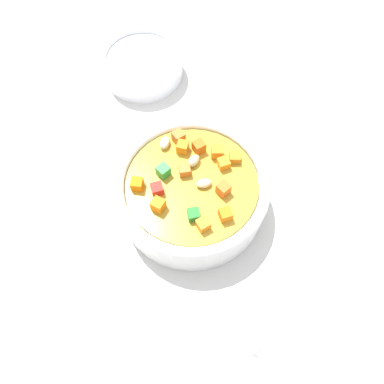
% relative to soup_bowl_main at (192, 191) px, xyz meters
% --- Properties ---
extents(ground_plane, '(1.40, 1.40, 0.02)m').
position_rel_soup_bowl_main_xyz_m(ground_plane, '(0.00, 0.00, -0.04)').
color(ground_plane, silver).
extents(soup_bowl_main, '(0.19, 0.19, 0.07)m').
position_rel_soup_bowl_main_xyz_m(soup_bowl_main, '(0.00, 0.00, 0.00)').
color(soup_bowl_main, white).
rests_on(soup_bowl_main, ground_plane).
extents(spoon, '(0.21, 0.13, 0.01)m').
position_rel_soup_bowl_main_xyz_m(spoon, '(-0.08, 0.12, -0.03)').
color(spoon, silver).
rests_on(spoon, ground_plane).
extents(side_bowl_small, '(0.13, 0.13, 0.04)m').
position_rel_soup_bowl_main_xyz_m(side_bowl_small, '(-0.06, -0.24, -0.01)').
color(side_bowl_small, white).
rests_on(side_bowl_small, ground_plane).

